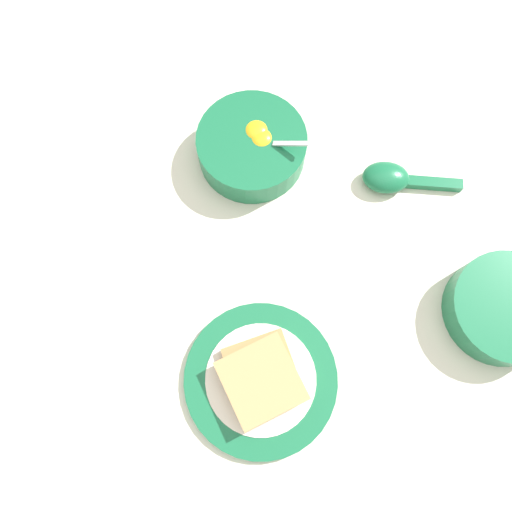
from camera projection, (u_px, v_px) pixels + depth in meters
ground_plane at (340, 219)px, 0.73m from camera, size 3.00×3.00×0.00m
egg_bowl at (252, 147)px, 0.73m from camera, size 0.16×0.16×0.08m
toast_plate at (261, 379)px, 0.66m from camera, size 0.20×0.20×0.01m
toast_sandwich at (262, 377)px, 0.64m from camera, size 0.10×0.11×0.03m
soup_spoon at (393, 178)px, 0.73m from camera, size 0.14×0.11×0.03m
congee_bowl at (505, 308)px, 0.67m from camera, size 0.15×0.15×0.05m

